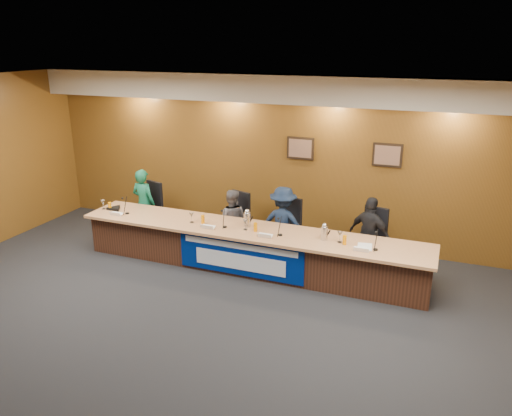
# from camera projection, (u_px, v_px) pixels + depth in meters

# --- Properties ---
(floor) EXTENTS (10.00, 10.00, 0.00)m
(floor) POSITION_uv_depth(u_px,v_px,m) (181.00, 341.00, 6.60)
(floor) COLOR black
(floor) RESTS_ON ground
(ceiling) EXTENTS (10.00, 8.00, 0.04)m
(ceiling) POSITION_uv_depth(u_px,v_px,m) (167.00, 95.00, 5.57)
(ceiling) COLOR silver
(ceiling) RESTS_ON wall_back
(wall_back) EXTENTS (10.00, 0.04, 3.20)m
(wall_back) POSITION_uv_depth(u_px,v_px,m) (281.00, 159.00, 9.61)
(wall_back) COLOR brown
(wall_back) RESTS_ON floor
(soffit) EXTENTS (10.00, 0.50, 0.50)m
(soffit) POSITION_uv_depth(u_px,v_px,m) (277.00, 89.00, 8.95)
(soffit) COLOR beige
(soffit) RESTS_ON wall_back
(dais_body) EXTENTS (6.00, 0.80, 0.70)m
(dais_body) POSITION_uv_depth(u_px,v_px,m) (250.00, 250.00, 8.60)
(dais_body) COLOR #3C1F13
(dais_body) RESTS_ON floor
(dais_top) EXTENTS (6.10, 0.95, 0.05)m
(dais_top) POSITION_uv_depth(u_px,v_px,m) (248.00, 230.00, 8.43)
(dais_top) COLOR #BB7F50
(dais_top) RESTS_ON dais_body
(banner) EXTENTS (2.20, 0.02, 0.65)m
(banner) POSITION_uv_depth(u_px,v_px,m) (240.00, 257.00, 8.22)
(banner) COLOR navy
(banner) RESTS_ON dais_body
(banner_text_upper) EXTENTS (2.00, 0.01, 0.10)m
(banner_text_upper) POSITION_uv_depth(u_px,v_px,m) (240.00, 246.00, 8.15)
(banner_text_upper) COLOR silver
(banner_text_upper) RESTS_ON banner
(banner_text_lower) EXTENTS (1.60, 0.01, 0.28)m
(banner_text_lower) POSITION_uv_depth(u_px,v_px,m) (240.00, 262.00, 8.24)
(banner_text_lower) COLOR silver
(banner_text_lower) RESTS_ON banner
(wall_photo_left) EXTENTS (0.52, 0.04, 0.42)m
(wall_photo_left) POSITION_uv_depth(u_px,v_px,m) (300.00, 148.00, 9.36)
(wall_photo_left) COLOR black
(wall_photo_left) RESTS_ON wall_back
(wall_photo_right) EXTENTS (0.52, 0.04, 0.42)m
(wall_photo_right) POSITION_uv_depth(u_px,v_px,m) (387.00, 155.00, 8.81)
(wall_photo_right) COLOR black
(wall_photo_right) RESTS_ON wall_back
(panelist_a) EXTENTS (0.54, 0.38, 1.39)m
(panelist_a) POSITION_uv_depth(u_px,v_px,m) (144.00, 203.00, 9.91)
(panelist_a) COLOR #115B3D
(panelist_a) RESTS_ON floor
(panelist_b) EXTENTS (0.67, 0.57, 1.19)m
(panelist_b) POSITION_uv_depth(u_px,v_px,m) (232.00, 220.00, 9.28)
(panelist_b) COLOR #525056
(panelist_b) RESTS_ON floor
(panelist_c) EXTENTS (0.88, 0.52, 1.35)m
(panelist_c) POSITION_uv_depth(u_px,v_px,m) (283.00, 223.00, 8.90)
(panelist_c) COLOR #0F1B32
(panelist_c) RESTS_ON floor
(panelist_d) EXTENTS (0.85, 0.61, 1.34)m
(panelist_d) POSITION_uv_depth(u_px,v_px,m) (370.00, 235.00, 8.37)
(panelist_d) COLOR black
(panelist_d) RESTS_ON floor
(office_chair_a) EXTENTS (0.60, 0.60, 0.08)m
(office_chair_a) POSITION_uv_depth(u_px,v_px,m) (148.00, 212.00, 10.06)
(office_chair_a) COLOR black
(office_chair_a) RESTS_ON floor
(office_chair_b) EXTENTS (0.59, 0.59, 0.08)m
(office_chair_b) POSITION_uv_depth(u_px,v_px,m) (234.00, 224.00, 9.40)
(office_chair_b) COLOR black
(office_chair_b) RESTS_ON floor
(office_chair_c) EXTENTS (0.60, 0.60, 0.08)m
(office_chair_c) POSITION_uv_depth(u_px,v_px,m) (284.00, 231.00, 9.05)
(office_chair_c) COLOR black
(office_chair_c) RESTS_ON floor
(office_chair_d) EXTENTS (0.57, 0.57, 0.08)m
(office_chair_d) POSITION_uv_depth(u_px,v_px,m) (370.00, 244.00, 8.52)
(office_chair_d) COLOR black
(office_chair_d) RESTS_ON floor
(nameplate_a) EXTENTS (0.24, 0.08, 0.10)m
(nameplate_a) POSITION_uv_depth(u_px,v_px,m) (115.00, 214.00, 9.03)
(nameplate_a) COLOR white
(nameplate_a) RESTS_ON dais_top
(microphone_a) EXTENTS (0.07, 0.07, 0.02)m
(microphone_a) POSITION_uv_depth(u_px,v_px,m) (127.00, 213.00, 9.16)
(microphone_a) COLOR black
(microphone_a) RESTS_ON dais_top
(juice_glass_a) EXTENTS (0.06, 0.06, 0.15)m
(juice_glass_a) POSITION_uv_depth(u_px,v_px,m) (110.00, 206.00, 9.34)
(juice_glass_a) COLOR orange
(juice_glass_a) RESTS_ON dais_top
(water_glass_a) EXTENTS (0.08, 0.08, 0.18)m
(water_glass_a) POSITION_uv_depth(u_px,v_px,m) (103.00, 205.00, 9.38)
(water_glass_a) COLOR silver
(water_glass_a) RESTS_ON dais_top
(nameplate_b) EXTENTS (0.24, 0.08, 0.10)m
(nameplate_b) POSITION_uv_depth(u_px,v_px,m) (207.00, 227.00, 8.40)
(nameplate_b) COLOR white
(nameplate_b) RESTS_ON dais_top
(microphone_b) EXTENTS (0.07, 0.07, 0.02)m
(microphone_b) POSITION_uv_depth(u_px,v_px,m) (225.00, 227.00, 8.49)
(microphone_b) COLOR black
(microphone_b) RESTS_ON dais_top
(juice_glass_b) EXTENTS (0.06, 0.06, 0.15)m
(juice_glass_b) POSITION_uv_depth(u_px,v_px,m) (203.00, 219.00, 8.65)
(juice_glass_b) COLOR orange
(juice_glass_b) RESTS_ON dais_top
(water_glass_b) EXTENTS (0.08, 0.08, 0.18)m
(water_glass_b) POSITION_uv_depth(u_px,v_px,m) (192.00, 218.00, 8.69)
(water_glass_b) COLOR silver
(water_glass_b) RESTS_ON dais_top
(nameplate_c) EXTENTS (0.24, 0.08, 0.10)m
(nameplate_c) POSITION_uv_depth(u_px,v_px,m) (264.00, 235.00, 8.03)
(nameplate_c) COLOR white
(nameplate_c) RESTS_ON dais_top
(microphone_c) EXTENTS (0.07, 0.07, 0.02)m
(microphone_c) POSITION_uv_depth(u_px,v_px,m) (280.00, 235.00, 8.14)
(microphone_c) COLOR black
(microphone_c) RESTS_ON dais_top
(juice_glass_c) EXTENTS (0.06, 0.06, 0.15)m
(juice_glass_c) POSITION_uv_depth(u_px,v_px,m) (255.00, 227.00, 8.30)
(juice_glass_c) COLOR orange
(juice_glass_c) RESTS_ON dais_top
(water_glass_c) EXTENTS (0.08, 0.08, 0.18)m
(water_glass_c) POSITION_uv_depth(u_px,v_px,m) (246.00, 225.00, 8.37)
(water_glass_c) COLOR silver
(water_glass_c) RESTS_ON dais_top
(nameplate_d) EXTENTS (0.24, 0.08, 0.10)m
(nameplate_d) POSITION_uv_depth(u_px,v_px,m) (361.00, 249.00, 7.49)
(nameplate_d) COLOR white
(nameplate_d) RESTS_ON dais_top
(microphone_d) EXTENTS (0.07, 0.07, 0.02)m
(microphone_d) POSITION_uv_depth(u_px,v_px,m) (375.00, 250.00, 7.57)
(microphone_d) COLOR black
(microphone_d) RESTS_ON dais_top
(juice_glass_d) EXTENTS (0.06, 0.06, 0.15)m
(juice_glass_d) POSITION_uv_depth(u_px,v_px,m) (345.00, 240.00, 7.76)
(juice_glass_d) COLOR orange
(juice_glass_d) RESTS_ON dais_top
(water_glass_d) EXTENTS (0.08, 0.08, 0.18)m
(water_glass_d) POSITION_uv_depth(u_px,v_px,m) (340.00, 237.00, 7.84)
(water_glass_d) COLOR silver
(water_glass_d) RESTS_ON dais_top
(carafe_mid) EXTENTS (0.12, 0.12, 0.25)m
(carafe_mid) POSITION_uv_depth(u_px,v_px,m) (247.00, 220.00, 8.50)
(carafe_mid) COLOR silver
(carafe_mid) RESTS_ON dais_top
(carafe_right) EXTENTS (0.11, 0.11, 0.22)m
(carafe_right) POSITION_uv_depth(u_px,v_px,m) (324.00, 233.00, 7.93)
(carafe_right) COLOR silver
(carafe_right) RESTS_ON dais_top
(speakerphone) EXTENTS (0.32, 0.32, 0.05)m
(speakerphone) POSITION_uv_depth(u_px,v_px,m) (115.00, 208.00, 9.37)
(speakerphone) COLOR black
(speakerphone) RESTS_ON dais_top
(paper_stack) EXTENTS (0.26, 0.33, 0.01)m
(paper_stack) POSITION_uv_depth(u_px,v_px,m) (365.00, 247.00, 7.70)
(paper_stack) COLOR white
(paper_stack) RESTS_ON dais_top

